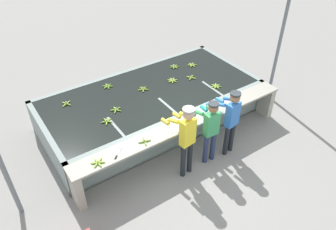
{
  "coord_description": "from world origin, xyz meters",
  "views": [
    {
      "loc": [
        -3.54,
        -4.22,
        5.38
      ],
      "look_at": [
        0.0,
        0.96,
        0.62
      ],
      "focal_mm": 35.0,
      "sensor_mm": 36.0,
      "label": 1
    }
  ],
  "objects_px": {
    "banana_bunch_ledge_1": "(98,163)",
    "knife_0": "(117,155)",
    "worker_0": "(186,135)",
    "banana_bunch_floating_9": "(172,80)",
    "worker_2": "(231,117)",
    "banana_bunch_floating_1": "(116,110)",
    "banana_bunch_floating_8": "(143,89)",
    "banana_bunch_floating_5": "(66,104)",
    "banana_bunch_floating_3": "(191,78)",
    "banana_bunch_floating_4": "(107,121)",
    "banana_bunch_floating_0": "(107,86)",
    "worker_1": "(210,127)",
    "banana_bunch_floating_7": "(216,86)",
    "banana_bunch_floating_2": "(174,67)",
    "banana_bunch_ledge_0": "(145,141)",
    "support_post_right": "(279,46)",
    "banana_bunch_floating_6": "(192,65)"
  },
  "relations": [
    {
      "from": "banana_bunch_ledge_1",
      "to": "knife_0",
      "type": "height_order",
      "value": "banana_bunch_ledge_1"
    },
    {
      "from": "worker_0",
      "to": "banana_bunch_floating_9",
      "type": "relative_size",
      "value": 6.25
    },
    {
      "from": "worker_2",
      "to": "banana_bunch_floating_1",
      "type": "xyz_separation_m",
      "value": [
        -1.9,
        1.81,
        -0.1
      ]
    },
    {
      "from": "banana_bunch_ledge_1",
      "to": "knife_0",
      "type": "distance_m",
      "value": 0.41
    },
    {
      "from": "banana_bunch_floating_1",
      "to": "knife_0",
      "type": "relative_size",
      "value": 0.98
    },
    {
      "from": "banana_bunch_floating_8",
      "to": "banana_bunch_floating_5",
      "type": "bearing_deg",
      "value": 165.65
    },
    {
      "from": "knife_0",
      "to": "banana_bunch_floating_3",
      "type": "bearing_deg",
      "value": 26.93
    },
    {
      "from": "banana_bunch_floating_4",
      "to": "banana_bunch_floating_5",
      "type": "distance_m",
      "value": 1.26
    },
    {
      "from": "banana_bunch_floating_0",
      "to": "banana_bunch_floating_1",
      "type": "bearing_deg",
      "value": -105.5
    },
    {
      "from": "worker_1",
      "to": "banana_bunch_floating_1",
      "type": "xyz_separation_m",
      "value": [
        -1.36,
        1.76,
        -0.05
      ]
    },
    {
      "from": "banana_bunch_floating_7",
      "to": "worker_0",
      "type": "bearing_deg",
      "value": -146.4
    },
    {
      "from": "worker_1",
      "to": "banana_bunch_floating_4",
      "type": "height_order",
      "value": "worker_1"
    },
    {
      "from": "banana_bunch_floating_2",
      "to": "banana_bunch_ledge_0",
      "type": "relative_size",
      "value": 1.0
    },
    {
      "from": "worker_0",
      "to": "support_post_right",
      "type": "distance_m",
      "value": 3.97
    },
    {
      "from": "worker_0",
      "to": "worker_2",
      "type": "bearing_deg",
      "value": -0.52
    },
    {
      "from": "banana_bunch_floating_7",
      "to": "banana_bunch_floating_4",
      "type": "bearing_deg",
      "value": 175.1
    },
    {
      "from": "worker_0",
      "to": "banana_bunch_floating_0",
      "type": "height_order",
      "value": "worker_0"
    },
    {
      "from": "worker_0",
      "to": "banana_bunch_floating_3",
      "type": "distance_m",
      "value": 2.57
    },
    {
      "from": "banana_bunch_ledge_1",
      "to": "banana_bunch_floating_7",
      "type": "bearing_deg",
      "value": 12.51
    },
    {
      "from": "worker_0",
      "to": "banana_bunch_floating_7",
      "type": "xyz_separation_m",
      "value": [
        1.91,
        1.27,
        -0.17
      ]
    },
    {
      "from": "banana_bunch_floating_3",
      "to": "banana_bunch_floating_6",
      "type": "bearing_deg",
      "value": 50.7
    },
    {
      "from": "banana_bunch_floating_2",
      "to": "banana_bunch_floating_9",
      "type": "distance_m",
      "value": 0.75
    },
    {
      "from": "banana_bunch_floating_6",
      "to": "banana_bunch_floating_8",
      "type": "height_order",
      "value": "same"
    },
    {
      "from": "support_post_right",
      "to": "knife_0",
      "type": "bearing_deg",
      "value": -173.64
    },
    {
      "from": "banana_bunch_floating_2",
      "to": "worker_2",
      "type": "bearing_deg",
      "value": -98.46
    },
    {
      "from": "banana_bunch_floating_3",
      "to": "support_post_right",
      "type": "xyz_separation_m",
      "value": [
        2.16,
        -0.94,
        0.69
      ]
    },
    {
      "from": "banana_bunch_floating_1",
      "to": "banana_bunch_floating_4",
      "type": "relative_size",
      "value": 1.0
    },
    {
      "from": "knife_0",
      "to": "banana_bunch_floating_8",
      "type": "bearing_deg",
      "value": 47.04
    },
    {
      "from": "worker_1",
      "to": "knife_0",
      "type": "xyz_separation_m",
      "value": [
        -2.01,
        0.41,
        -0.06
      ]
    },
    {
      "from": "worker_1",
      "to": "support_post_right",
      "type": "relative_size",
      "value": 0.5
    },
    {
      "from": "banana_bunch_floating_1",
      "to": "banana_bunch_floating_2",
      "type": "relative_size",
      "value": 0.99
    },
    {
      "from": "banana_bunch_floating_6",
      "to": "banana_bunch_floating_8",
      "type": "xyz_separation_m",
      "value": [
        -1.8,
        -0.31,
        0.0
      ]
    },
    {
      "from": "banana_bunch_floating_7",
      "to": "banana_bunch_ledge_0",
      "type": "relative_size",
      "value": 1.0
    },
    {
      "from": "banana_bunch_floating_0",
      "to": "banana_bunch_floating_3",
      "type": "height_order",
      "value": "same"
    },
    {
      "from": "banana_bunch_floating_7",
      "to": "banana_bunch_floating_9",
      "type": "bearing_deg",
      "value": 131.27
    },
    {
      "from": "banana_bunch_floating_0",
      "to": "banana_bunch_floating_2",
      "type": "height_order",
      "value": "same"
    },
    {
      "from": "banana_bunch_floating_0",
      "to": "banana_bunch_floating_9",
      "type": "xyz_separation_m",
      "value": [
        1.54,
        -0.7,
        -0.0
      ]
    },
    {
      "from": "banana_bunch_floating_8",
      "to": "banana_bunch_ledge_1",
      "type": "height_order",
      "value": "banana_bunch_ledge_1"
    },
    {
      "from": "banana_bunch_floating_5",
      "to": "banana_bunch_floating_9",
      "type": "height_order",
      "value": "same"
    },
    {
      "from": "banana_bunch_floating_8",
      "to": "support_post_right",
      "type": "relative_size",
      "value": 0.09
    },
    {
      "from": "banana_bunch_floating_4",
      "to": "banana_bunch_ledge_1",
      "type": "xyz_separation_m",
      "value": [
        -0.7,
        -1.07,
        0.0
      ]
    },
    {
      "from": "banana_bunch_floating_1",
      "to": "banana_bunch_floating_4",
      "type": "xyz_separation_m",
      "value": [
        -0.36,
        -0.28,
        0.0
      ]
    },
    {
      "from": "banana_bunch_floating_2",
      "to": "banana_bunch_ledge_1",
      "type": "bearing_deg",
      "value": -146.16
    },
    {
      "from": "banana_bunch_floating_2",
      "to": "support_post_right",
      "type": "relative_size",
      "value": 0.09
    },
    {
      "from": "banana_bunch_floating_9",
      "to": "banana_bunch_ledge_0",
      "type": "height_order",
      "value": "banana_bunch_ledge_0"
    },
    {
      "from": "banana_bunch_floating_6",
      "to": "banana_bunch_floating_9",
      "type": "bearing_deg",
      "value": -158.14
    },
    {
      "from": "banana_bunch_floating_2",
      "to": "banana_bunch_floating_7",
      "type": "distance_m",
      "value": 1.48
    },
    {
      "from": "banana_bunch_floating_8",
      "to": "banana_bunch_ledge_0",
      "type": "height_order",
      "value": "banana_bunch_ledge_0"
    },
    {
      "from": "banana_bunch_floating_8",
      "to": "banana_bunch_ledge_1",
      "type": "distance_m",
      "value": 2.69
    },
    {
      "from": "banana_bunch_floating_3",
      "to": "banana_bunch_floating_4",
      "type": "height_order",
      "value": "same"
    }
  ]
}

